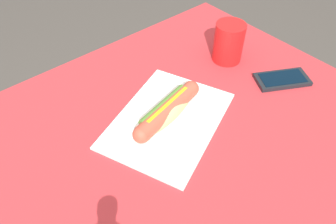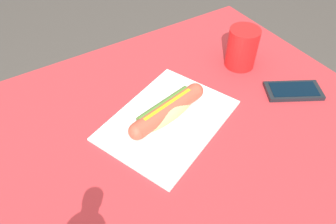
{
  "view_description": "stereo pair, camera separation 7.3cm",
  "coord_description": "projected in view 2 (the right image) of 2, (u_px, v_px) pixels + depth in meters",
  "views": [
    {
      "loc": [
        -0.26,
        -0.33,
        1.33
      ],
      "look_at": [
        0.07,
        0.06,
        0.81
      ],
      "focal_mm": 33.34,
      "sensor_mm": 36.0,
      "label": 1
    },
    {
      "loc": [
        -0.2,
        -0.37,
        1.33
      ],
      "look_at": [
        0.07,
        0.06,
        0.81
      ],
      "focal_mm": 33.34,
      "sensor_mm": 36.0,
      "label": 2
    }
  ],
  "objects": [
    {
      "name": "hot_dog",
      "position": [
        168.0,
        110.0,
        0.72
      ],
      "size": [
        0.22,
        0.08,
        0.05
      ],
      "color": "#E5BC75",
      "rests_on": "paper_wrapper"
    },
    {
      "name": "paper_wrapper",
      "position": [
        168.0,
        120.0,
        0.75
      ],
      "size": [
        0.37,
        0.33,
        0.01
      ],
      "primitive_type": "cube",
      "rotation": [
        0.0,
        0.0,
        0.39
      ],
      "color": "white",
      "rests_on": "dining_table"
    },
    {
      "name": "cell_phone",
      "position": [
        293.0,
        91.0,
        0.81
      ],
      "size": [
        0.16,
        0.13,
        0.01
      ],
      "color": "black",
      "rests_on": "dining_table"
    },
    {
      "name": "drinking_cup",
      "position": [
        242.0,
        48.0,
        0.86
      ],
      "size": [
        0.08,
        0.08,
        0.11
      ],
      "primitive_type": "cylinder",
      "color": "red",
      "rests_on": "dining_table"
    },
    {
      "name": "dining_table",
      "position": [
        158.0,
        184.0,
        0.79
      ],
      "size": [
        1.13,
        0.85,
        0.78
      ],
      "color": "brown",
      "rests_on": "ground"
    }
  ]
}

